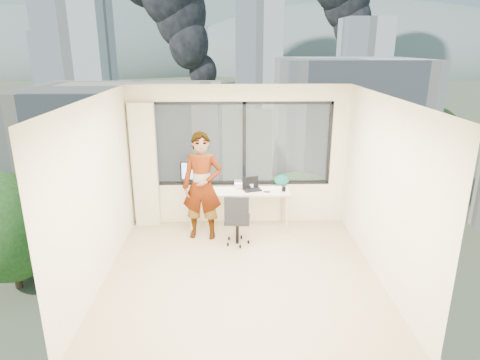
{
  "coord_description": "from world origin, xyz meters",
  "views": [
    {
      "loc": [
        -0.15,
        -5.47,
        3.25
      ],
      "look_at": [
        0.0,
        1.0,
        1.15
      ],
      "focal_mm": 31.16,
      "sensor_mm": 36.0,
      "label": 1
    }
  ],
  "objects_px": {
    "person": "(202,186)",
    "handbag": "(282,180)",
    "chair": "(237,218)",
    "desk": "(239,209)",
    "monitor": "(195,175)",
    "laptop": "(252,185)",
    "game_console": "(244,184)"
  },
  "relations": [
    {
      "from": "person",
      "to": "handbag",
      "type": "distance_m",
      "value": 1.56
    },
    {
      "from": "person",
      "to": "handbag",
      "type": "relative_size",
      "value": 6.75
    },
    {
      "from": "chair",
      "to": "handbag",
      "type": "bearing_deg",
      "value": 50.6
    },
    {
      "from": "desk",
      "to": "monitor",
      "type": "height_order",
      "value": "monitor"
    },
    {
      "from": "desk",
      "to": "monitor",
      "type": "bearing_deg",
      "value": 174.38
    },
    {
      "from": "monitor",
      "to": "laptop",
      "type": "bearing_deg",
      "value": 0.98
    },
    {
      "from": "chair",
      "to": "person",
      "type": "bearing_deg",
      "value": 158.61
    },
    {
      "from": "chair",
      "to": "person",
      "type": "height_order",
      "value": "person"
    },
    {
      "from": "chair",
      "to": "desk",
      "type": "bearing_deg",
      "value": 90.52
    },
    {
      "from": "laptop",
      "to": "game_console",
      "type": "bearing_deg",
      "value": 106.16
    },
    {
      "from": "laptop",
      "to": "handbag",
      "type": "xyz_separation_m",
      "value": [
        0.56,
        0.26,
        0.01
      ]
    },
    {
      "from": "chair",
      "to": "laptop",
      "type": "bearing_deg",
      "value": 69.93
    },
    {
      "from": "desk",
      "to": "game_console",
      "type": "relative_size",
      "value": 5.2
    },
    {
      "from": "chair",
      "to": "handbag",
      "type": "xyz_separation_m",
      "value": [
        0.85,
        0.88,
        0.39
      ]
    },
    {
      "from": "laptop",
      "to": "chair",
      "type": "bearing_deg",
      "value": -130.83
    },
    {
      "from": "monitor",
      "to": "handbag",
      "type": "distance_m",
      "value": 1.62
    },
    {
      "from": "desk",
      "to": "chair",
      "type": "relative_size",
      "value": 1.92
    },
    {
      "from": "handbag",
      "to": "game_console",
      "type": "bearing_deg",
      "value": -174.98
    },
    {
      "from": "game_console",
      "to": "handbag",
      "type": "xyz_separation_m",
      "value": [
        0.71,
        0.03,
        0.07
      ]
    },
    {
      "from": "desk",
      "to": "monitor",
      "type": "distance_m",
      "value": 1.03
    },
    {
      "from": "person",
      "to": "desk",
      "type": "bearing_deg",
      "value": 34.02
    },
    {
      "from": "monitor",
      "to": "laptop",
      "type": "xyz_separation_m",
      "value": [
        1.04,
        -0.11,
        -0.16
      ]
    },
    {
      "from": "person",
      "to": "handbag",
      "type": "xyz_separation_m",
      "value": [
        1.44,
        0.58,
        -0.08
      ]
    },
    {
      "from": "desk",
      "to": "game_console",
      "type": "height_order",
      "value": "game_console"
    },
    {
      "from": "laptop",
      "to": "desk",
      "type": "bearing_deg",
      "value": 157.49
    },
    {
      "from": "person",
      "to": "game_console",
      "type": "bearing_deg",
      "value": 42.62
    },
    {
      "from": "monitor",
      "to": "laptop",
      "type": "distance_m",
      "value": 1.05
    },
    {
      "from": "person",
      "to": "game_console",
      "type": "xyz_separation_m",
      "value": [
        0.73,
        0.56,
        -0.15
      ]
    },
    {
      "from": "laptop",
      "to": "handbag",
      "type": "distance_m",
      "value": 0.62
    },
    {
      "from": "person",
      "to": "monitor",
      "type": "height_order",
      "value": "person"
    },
    {
      "from": "chair",
      "to": "game_console",
      "type": "height_order",
      "value": "chair"
    },
    {
      "from": "desk",
      "to": "chair",
      "type": "distance_m",
      "value": 0.65
    }
  ]
}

